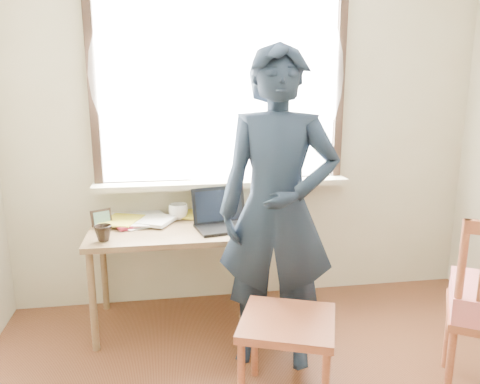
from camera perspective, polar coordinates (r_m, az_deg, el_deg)
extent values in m
cube|color=beige|center=(3.48, 0.95, 7.48)|extent=(3.50, 0.02, 2.60)
cube|color=white|center=(3.42, -2.37, 12.40)|extent=(1.70, 0.01, 1.30)
cube|color=black|center=(3.48, -2.23, 1.14)|extent=(1.82, 0.06, 0.06)
cube|color=black|center=(3.41, -17.51, 11.80)|extent=(0.06, 0.06, 1.30)
cube|color=black|center=(3.61, 11.99, 12.19)|extent=(0.06, 0.06, 1.30)
cube|color=beige|center=(3.41, -2.09, 1.05)|extent=(1.85, 0.20, 0.04)
cube|color=white|center=(3.34, -2.23, 14.09)|extent=(1.95, 0.02, 1.65)
cube|color=brown|center=(3.20, -6.46, -4.58)|extent=(1.30, 0.65, 0.04)
cylinder|color=brown|center=(3.10, -17.50, -12.67)|extent=(0.05, 0.05, 0.66)
cylinder|color=brown|center=(3.61, -16.27, -8.80)|extent=(0.05, 0.05, 0.66)
cylinder|color=brown|center=(3.15, 5.23, -11.65)|extent=(0.05, 0.05, 0.66)
cylinder|color=brown|center=(3.65, 3.07, -7.99)|extent=(0.05, 0.05, 0.66)
cube|color=black|center=(3.13, -1.81, -4.34)|extent=(0.42, 0.33, 0.02)
cube|color=black|center=(3.22, -2.59, -1.59)|extent=(0.38, 0.15, 0.25)
cube|color=black|center=(3.22, -2.59, -1.59)|extent=(0.33, 0.12, 0.20)
cube|color=black|center=(3.12, -1.74, -4.34)|extent=(0.35, 0.22, 0.00)
imported|color=white|center=(3.37, -7.52, -2.37)|extent=(0.19, 0.19, 0.11)
imported|color=black|center=(3.01, -16.33, -4.83)|extent=(0.15, 0.15, 0.10)
ellipsoid|color=black|center=(3.14, 1.80, -4.11)|extent=(0.10, 0.07, 0.04)
cube|color=white|center=(3.32, -12.35, -3.71)|extent=(0.29, 0.32, 0.01)
cube|color=yellow|center=(3.46, -13.22, -2.92)|extent=(0.31, 0.30, 0.02)
cube|color=white|center=(3.38, -15.03, -3.34)|extent=(0.27, 0.29, 0.02)
cube|color=white|center=(3.48, -15.86, -2.92)|extent=(0.23, 0.23, 0.01)
cube|color=white|center=(3.43, -10.69, -2.68)|extent=(0.25, 0.28, 0.02)
cube|color=maroon|center=(3.32, -13.35, -3.25)|extent=(0.21, 0.25, 0.02)
cube|color=white|center=(3.41, -9.19, -2.58)|extent=(0.21, 0.31, 0.02)
imported|color=white|center=(3.40, -12.63, -3.14)|extent=(0.29, 0.33, 0.03)
imported|color=white|center=(3.49, 1.15, -2.46)|extent=(0.28, 0.28, 0.02)
cube|color=black|center=(3.30, -16.54, -3.16)|extent=(0.13, 0.08, 0.11)
cube|color=#3A612B|center=(3.30, -16.54, -3.16)|extent=(0.10, 0.06, 0.08)
cube|color=#A05334|center=(2.49, 5.84, -15.56)|extent=(0.60, 0.59, 0.04)
cylinder|color=#A05334|center=(2.48, 0.15, -22.16)|extent=(0.04, 0.04, 0.44)
cylinder|color=#A05334|center=(2.80, 1.80, -17.64)|extent=(0.04, 0.04, 0.44)
cylinder|color=#A05334|center=(2.77, 10.56, -18.25)|extent=(0.04, 0.04, 0.44)
cylinder|color=#A05334|center=(3.11, 24.03, -15.40)|extent=(0.04, 0.04, 0.44)
cylinder|color=#A05334|center=(2.77, 24.15, -19.17)|extent=(0.04, 0.04, 0.44)
cylinder|color=#A05334|center=(2.53, 25.34, -8.93)|extent=(0.04, 0.04, 0.54)
imported|color=#152030|center=(2.69, 4.57, -2.34)|extent=(0.78, 0.62, 1.87)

